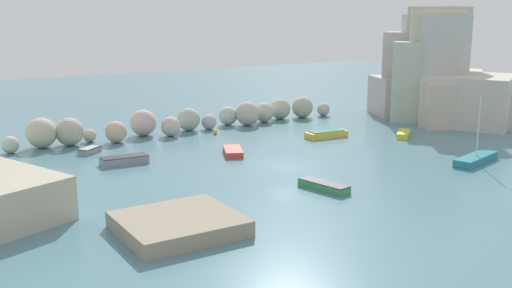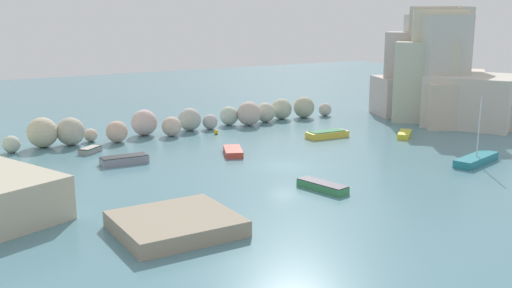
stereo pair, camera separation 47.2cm
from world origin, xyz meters
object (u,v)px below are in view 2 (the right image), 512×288
at_px(channel_buoy, 216,132).
at_px(moored_boat_3, 124,160).
at_px(stone_dock, 176,224).
at_px(moored_boat_0, 327,134).
at_px(moored_boat_1, 404,134).
at_px(moored_boat_6, 233,151).
at_px(moored_boat_5, 90,150).
at_px(moored_boat_2, 476,159).
at_px(moored_boat_4, 185,223).
at_px(moored_boat_7, 322,186).

height_order(channel_buoy, moored_boat_3, moored_boat_3).
height_order(stone_dock, moored_boat_0, stone_dock).
relative_size(moored_boat_1, moored_boat_6, 0.88).
distance_m(channel_buoy, moored_boat_6, 9.15).
height_order(stone_dock, channel_buoy, stone_dock).
bearing_deg(moored_boat_6, moored_boat_0, -59.12).
xyz_separation_m(moored_boat_5, moored_boat_6, (10.42, -7.34, -0.01)).
relative_size(channel_buoy, moored_boat_2, 0.08).
bearing_deg(moored_boat_2, stone_dock, 168.48).
bearing_deg(moored_boat_4, moored_boat_6, -14.53).
relative_size(stone_dock, moored_boat_6, 1.74).
distance_m(channel_buoy, moored_boat_5, 13.53).
xyz_separation_m(moored_boat_0, moored_boat_2, (3.71, -14.81, 0.01)).
height_order(stone_dock, moored_boat_3, stone_dock).
distance_m(moored_boat_1, moored_boat_4, 31.89).
xyz_separation_m(moored_boat_1, moored_boat_2, (-2.99, -10.81, 0.08)).
height_order(moored_boat_0, moored_boat_3, moored_boat_0).
bearing_deg(moored_boat_1, moored_boat_5, 122.55).
xyz_separation_m(moored_boat_2, moored_boat_3, (-24.56, 15.55, -0.01)).
bearing_deg(moored_boat_3, moored_boat_7, 125.64).
xyz_separation_m(moored_boat_1, moored_boat_3, (-27.55, 4.74, 0.07)).
height_order(channel_buoy, moored_boat_0, moored_boat_0).
relative_size(moored_boat_4, moored_boat_5, 1.56).
xyz_separation_m(moored_boat_0, moored_boat_1, (6.70, -4.00, -0.07)).
bearing_deg(stone_dock, moored_boat_4, 28.49).
distance_m(moored_boat_1, moored_boat_3, 27.95).
bearing_deg(moored_boat_7, moored_boat_5, 16.81).
height_order(moored_boat_2, moored_boat_4, moored_boat_2).
xyz_separation_m(stone_dock, moored_boat_4, (0.77, 0.42, -0.23)).
bearing_deg(moored_boat_3, moored_boat_5, -73.70).
relative_size(moored_boat_0, moored_boat_3, 1.13).
height_order(moored_boat_3, moored_boat_5, moored_boat_3).
xyz_separation_m(channel_buoy, moored_boat_3, (-12.27, -6.66, 0.10)).
distance_m(channel_buoy, moored_boat_3, 13.97).
distance_m(moored_boat_0, moored_boat_7, 18.19).
xyz_separation_m(moored_boat_2, moored_boat_4, (-26.82, -0.53, -0.11)).
bearing_deg(stone_dock, moored_boat_7, 8.76).
relative_size(moored_boat_2, moored_boat_6, 1.52).
bearing_deg(moored_boat_3, moored_boat_4, 85.78).
distance_m(moored_boat_3, moored_boat_5, 5.51).
bearing_deg(moored_boat_4, stone_dock, 143.09).
xyz_separation_m(channel_buoy, moored_boat_0, (8.57, -7.41, 0.10)).
height_order(moored_boat_2, moored_boat_3, moored_boat_2).
xyz_separation_m(moored_boat_3, moored_boat_4, (-2.26, -16.08, -0.10)).
relative_size(moored_boat_0, moored_boat_4, 1.17).
bearing_deg(moored_boat_2, moored_boat_7, 163.10).
relative_size(moored_boat_3, moored_boat_5, 1.62).
bearing_deg(moored_boat_4, channel_buoy, -7.98).
xyz_separation_m(moored_boat_1, moored_boat_5, (-28.74, 10.12, 0.01)).
bearing_deg(moored_boat_5, moored_boat_7, 78.86).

